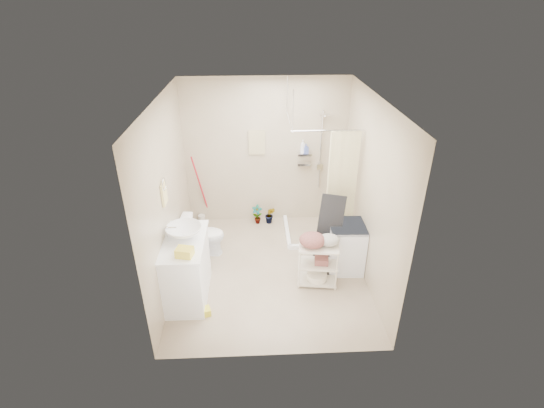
{
  "coord_description": "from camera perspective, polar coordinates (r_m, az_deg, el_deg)",
  "views": [
    {
      "loc": [
        -0.2,
        -4.83,
        3.73
      ],
      "look_at": [
        0.05,
        0.25,
        1.02
      ],
      "focal_mm": 26.0,
      "sensor_mm": 36.0,
      "label": 1
    }
  ],
  "objects": [
    {
      "name": "mop",
      "position": [
        7.14,
        -10.54,
        2.12
      ],
      "size": [
        0.13,
        0.13,
        1.32
      ],
      "primitive_type": null,
      "rotation": [
        0.0,
        0.0,
        -0.05
      ],
      "color": "red",
      "rests_on": "ground"
    },
    {
      "name": "shampoo_bottle_b",
      "position": [
        6.82,
        4.93,
        8.03
      ],
      "size": [
        0.1,
        0.1,
        0.16
      ],
      "primitive_type": "imported",
      "rotation": [
        0.0,
        0.0,
        0.36
      ],
      "color": "#4858A2",
      "rests_on": "shower"
    },
    {
      "name": "laundry_rack",
      "position": [
        5.69,
        6.67,
        -8.2
      ],
      "size": [
        0.59,
        0.4,
        0.77
      ],
      "primitive_type": null,
      "rotation": [
        0.0,
        0.0,
        -0.14
      ],
      "color": "beige",
      "rests_on": "ground"
    },
    {
      "name": "wall_right",
      "position": [
        5.64,
        14.02,
        1.65
      ],
      "size": [
        0.04,
        3.2,
        2.6
      ],
      "primitive_type": "cube",
      "color": "#C0B095",
      "rests_on": "ground"
    },
    {
      "name": "potted_plant_b",
      "position": [
        7.2,
        -0.29,
        -1.59
      ],
      "size": [
        0.21,
        0.18,
        0.33
      ],
      "primitive_type": "imported",
      "rotation": [
        0.0,
        0.0,
        -0.21
      ],
      "color": "brown",
      "rests_on": "ground"
    },
    {
      "name": "floor",
      "position": [
        6.11,
        -0.32,
        -9.58
      ],
      "size": [
        3.2,
        3.2,
        0.0
      ],
      "primitive_type": "plane",
      "color": "tan",
      "rests_on": "ground"
    },
    {
      "name": "ironing_board",
      "position": [
        5.81,
        8.16,
        -4.5
      ],
      "size": [
        0.36,
        0.12,
        1.25
      ],
      "primitive_type": null,
      "rotation": [
        0.0,
        0.0,
        -0.04
      ],
      "color": "black",
      "rests_on": "ground"
    },
    {
      "name": "floor_basket",
      "position": [
        5.42,
        -9.86,
        -14.97
      ],
      "size": [
        0.29,
        0.25,
        0.13
      ],
      "primitive_type": "cube",
      "rotation": [
        0.0,
        0.0,
        0.29
      ],
      "color": "yellow",
      "rests_on": "ground"
    },
    {
      "name": "washing_machine",
      "position": [
        6.05,
        10.57,
        -6.08
      ],
      "size": [
        0.54,
        0.55,
        0.76
      ],
      "primitive_type": "cube",
      "rotation": [
        0.0,
        0.0,
        -0.04
      ],
      "color": "silver",
      "rests_on": "ground"
    },
    {
      "name": "wall_left",
      "position": [
        5.54,
        -14.98,
        1.03
      ],
      "size": [
        0.04,
        3.2,
        2.6
      ],
      "primitive_type": "cube",
      "color": "#C0B095",
      "rests_on": "ground"
    },
    {
      "name": "ceiling",
      "position": [
        4.96,
        -0.4,
        14.92
      ],
      "size": [
        2.8,
        3.2,
        0.04
      ],
      "primitive_type": "cube",
      "color": "silver",
      "rests_on": "ground"
    },
    {
      "name": "wall_front",
      "position": [
        4.05,
        0.62,
        -8.83
      ],
      "size": [
        2.8,
        0.04,
        2.6
      ],
      "primitive_type": "cube",
      "color": "#C0B095",
      "rests_on": "ground"
    },
    {
      "name": "shampoo_bottle_a",
      "position": [
        6.82,
        4.47,
        8.32
      ],
      "size": [
        0.1,
        0.1,
        0.23
      ],
      "primitive_type": "imported",
      "rotation": [
        0.0,
        0.0,
        -0.2
      ],
      "color": "silver",
      "rests_on": "shower"
    },
    {
      "name": "counter_basket",
      "position": [
        4.93,
        -12.55,
        -6.82
      ],
      "size": [
        0.23,
        0.2,
        0.11
      ],
      "primitive_type": "cube",
      "rotation": [
        0.0,
        0.0,
        -0.21
      ],
      "color": "yellow",
      "rests_on": "vanity"
    },
    {
      "name": "potted_plant_a",
      "position": [
        7.19,
        -2.17,
        -1.54
      ],
      "size": [
        0.21,
        0.16,
        0.36
      ],
      "primitive_type": "imported",
      "rotation": [
        0.0,
        0.0,
        -0.15
      ],
      "color": "brown",
      "rests_on": "ground"
    },
    {
      "name": "wall_back",
      "position": [
        6.88,
        -0.92,
        7.38
      ],
      "size": [
        2.8,
        0.04,
        2.6
      ],
      "primitive_type": "cube",
      "color": "#C0B095",
      "rests_on": "ground"
    },
    {
      "name": "towel_ring",
      "position": [
        5.29,
        -15.39,
        1.69
      ],
      "size": [
        0.04,
        0.22,
        0.34
      ],
      "primitive_type": null,
      "color": "#FBE490",
      "rests_on": "wall_left"
    },
    {
      "name": "tp_holder",
      "position": [
        5.85,
        -13.82,
        -3.8
      ],
      "size": [
        0.08,
        0.12,
        0.14
      ],
      "primitive_type": null,
      "color": "white",
      "rests_on": "wall_left"
    },
    {
      "name": "hanging_towel",
      "position": [
        6.79,
        -2.21,
        8.87
      ],
      "size": [
        0.28,
        0.03,
        0.42
      ],
      "primitive_type": "cube",
      "color": "#C7BC8C",
      "rests_on": "wall_back"
    },
    {
      "name": "shower",
      "position": [
        6.55,
        6.73,
        3.71
      ],
      "size": [
        1.1,
        1.1,
        2.1
      ],
      "primitive_type": null,
      "color": "white",
      "rests_on": "ground"
    },
    {
      "name": "vanity",
      "position": [
        5.51,
        -12.39,
        -9.14
      ],
      "size": [
        0.58,
        1.04,
        0.91
      ],
      "primitive_type": "cube",
      "rotation": [
        0.0,
        0.0,
        -0.0
      ],
      "color": "white",
      "rests_on": "ground"
    },
    {
      "name": "sink",
      "position": [
        5.27,
        -12.6,
        -3.98
      ],
      "size": [
        0.53,
        0.53,
        0.16
      ],
      "primitive_type": "imported",
      "rotation": [
        0.0,
        0.0,
        0.14
      ],
      "color": "white",
      "rests_on": "vanity"
    },
    {
      "name": "toilet",
      "position": [
        6.4,
        -9.9,
        -4.41
      ],
      "size": [
        0.68,
        0.42,
        0.67
      ],
      "primitive_type": "imported",
      "rotation": [
        0.0,
        0.0,
        1.5
      ],
      "color": "white",
      "rests_on": "ground"
    }
  ]
}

